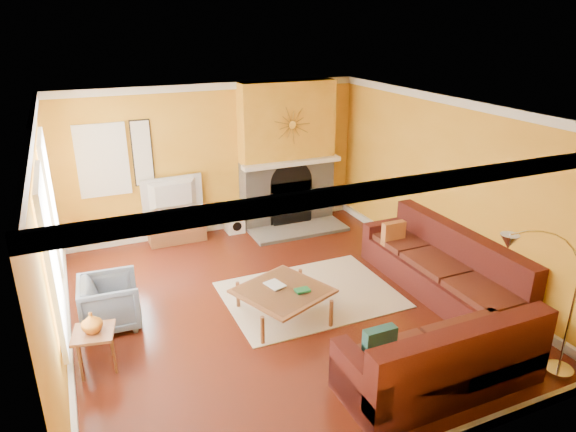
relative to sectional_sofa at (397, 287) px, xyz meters
name	(u,v)px	position (x,y,z in m)	size (l,w,h in m)	color
floor	(279,304)	(-1.29, 0.93, -0.46)	(5.50, 6.00, 0.02)	maroon
ceiling	(277,109)	(-1.29, 0.93, 2.26)	(5.50, 6.00, 0.02)	white
wall_back	(214,159)	(-1.29, 3.94, 0.90)	(5.50, 0.02, 2.70)	gold
wall_front	(421,336)	(-1.29, -2.08, 0.90)	(5.50, 0.02, 2.70)	gold
wall_left	(48,249)	(-4.05, 0.93, 0.90)	(0.02, 6.00, 2.70)	gold
wall_right	(447,188)	(1.47, 0.93, 0.90)	(0.02, 6.00, 2.70)	gold
baseboard	(279,300)	(-1.29, 0.93, -0.39)	(5.50, 6.00, 0.12)	white
crown_molding	(277,115)	(-1.29, 0.93, 2.19)	(5.50, 6.00, 0.12)	white
window_left_near	(49,200)	(-4.01, 2.23, 1.05)	(0.06, 1.22, 1.72)	white
window_left_far	(49,258)	(-4.01, 0.33, 1.05)	(0.06, 1.22, 1.72)	white
window_back	(103,160)	(-3.19, 3.89, 1.10)	(0.82, 0.06, 1.22)	white
wall_art	(142,153)	(-2.54, 3.90, 1.15)	(0.34, 0.04, 1.14)	white
fireplace	(287,155)	(0.06, 3.73, 0.90)	(1.80, 0.40, 2.70)	gray
mantel	(292,163)	(0.06, 3.49, 0.80)	(1.92, 0.22, 0.08)	white
hearth	(299,230)	(0.06, 3.18, -0.42)	(1.80, 0.70, 0.06)	gray
sunburst	(292,125)	(0.06, 3.50, 1.50)	(0.70, 0.04, 0.70)	olive
rug	(310,295)	(-0.78, 0.97, -0.44)	(2.40, 1.80, 0.02)	beige
sectional_sofa	(397,287)	(0.00, 0.00, 0.00)	(2.92, 3.54, 0.90)	#521C1A
coffee_table	(283,303)	(-1.37, 0.60, -0.24)	(1.05, 1.05, 0.41)	white
media_console	(176,226)	(-2.12, 3.69, -0.18)	(0.99, 0.44, 0.54)	brown
tv	(174,195)	(-2.12, 3.69, 0.40)	(1.08, 0.14, 0.62)	black
subwoofer	(234,223)	(-1.04, 3.67, -0.29)	(0.32, 0.32, 0.32)	white
armchair	(110,302)	(-3.48, 1.31, -0.11)	(0.72, 0.74, 0.67)	slate
side_table	(96,350)	(-3.72, 0.46, -0.21)	(0.44, 0.44, 0.49)	brown
vase	(92,322)	(-3.72, 0.46, 0.16)	(0.23, 0.23, 0.24)	orange
book	(269,287)	(-1.52, 0.71, -0.02)	(0.20, 0.27, 0.03)	white
arc_lamp	(539,310)	(0.52, -1.71, 0.49)	(1.22, 0.36, 1.87)	silver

